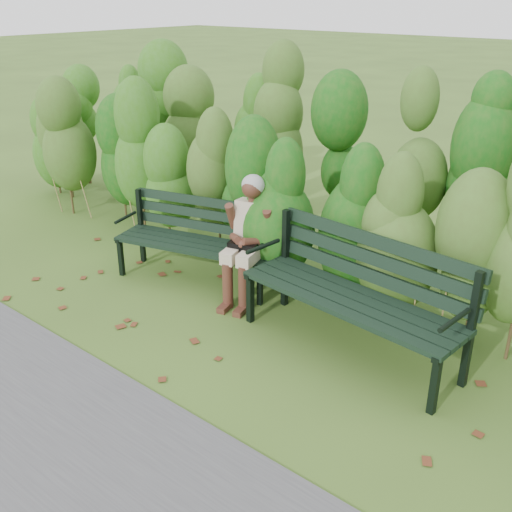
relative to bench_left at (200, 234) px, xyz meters
The scene contains 7 objects.
ground 1.51m from the bench_left, 34.64° to the right, with size 80.00×80.00×0.00m, color #405C22.
footpath 3.27m from the bench_left, 68.75° to the right, with size 60.00×2.50×0.01m, color #474749.
hedge_band 1.74m from the bench_left, 42.01° to the left, with size 11.04×1.67×2.42m.
leaf_litter 1.40m from the bench_left, 39.62° to the right, with size 5.98×2.09×0.01m.
bench_left is the anchor object (origin of this frame).
bench_right 2.06m from the bench_left, ahead, with size 2.10×0.85×1.02m.
seated_woman 0.71m from the bench_left, ahead, with size 0.54×0.79×1.28m.
Camera 1 is at (3.14, -3.45, 2.93)m, focal length 42.00 mm.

